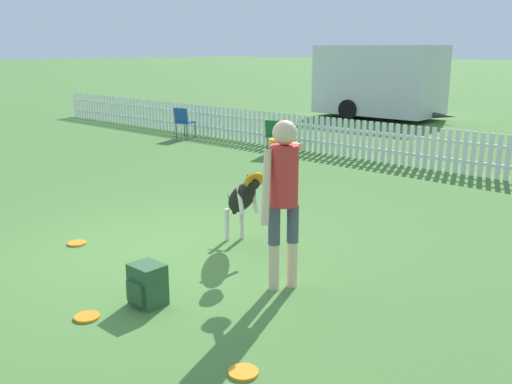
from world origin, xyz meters
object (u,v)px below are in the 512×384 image
object	(u,v)px
handler_person	(283,184)
folding_chair_blue_left	(277,134)
frisbee_near_handler	(243,372)
backpack_on_grass	(147,285)
frisbee_midfield	(77,243)
equipment_trailer	(379,80)
folding_chair_center	(183,120)
leaping_dog	(243,198)
frisbee_near_dog	(87,317)

from	to	relation	value
handler_person	folding_chair_blue_left	distance (m)	7.59
frisbee_near_handler	backpack_on_grass	bearing A→B (deg)	170.39
backpack_on_grass	frisbee_near_handler	bearing A→B (deg)	-9.61
frisbee_midfield	folding_chair_blue_left	xyz separation A→B (m)	(-2.23, 6.47, 0.46)
backpack_on_grass	equipment_trailer	bearing A→B (deg)	113.08
folding_chair_blue_left	folding_chair_center	size ratio (longest dim) A/B	0.95
leaping_dog	equipment_trailer	xyz separation A→B (m)	(-5.81, 12.87, 0.67)
leaping_dog	folding_chair_center	xyz separation A→B (m)	(-7.24, 5.23, -0.14)
leaping_dog	frisbee_near_dog	bearing A→B (deg)	33.83
folding_chair_center	handler_person	bearing A→B (deg)	132.70
folding_chair_center	frisbee_midfield	bearing A→B (deg)	118.15
frisbee_near_handler	frisbee_midfield	size ratio (longest dim) A/B	1.00
leaping_dog	backpack_on_grass	xyz separation A→B (m)	(0.43, -1.76, -0.44)
handler_person	backpack_on_grass	size ratio (longest dim) A/B	4.28
handler_person	backpack_on_grass	distance (m)	1.63
frisbee_near_handler	equipment_trailer	world-z (taller)	equipment_trailer
leaping_dog	folding_chair_center	size ratio (longest dim) A/B	1.30
backpack_on_grass	equipment_trailer	world-z (taller)	equipment_trailer
folding_chair_center	backpack_on_grass	bearing A→B (deg)	125.13
frisbee_near_dog	frisbee_midfield	distance (m)	2.13
handler_person	folding_chair_blue_left	size ratio (longest dim) A/B	2.16
frisbee_midfield	folding_chair_blue_left	size ratio (longest dim) A/B	0.29
folding_chair_blue_left	equipment_trailer	xyz separation A→B (m)	(-1.95, 7.71, 0.83)
handler_person	frisbee_near_handler	xyz separation A→B (m)	(0.84, -1.45, -1.07)
handler_person	equipment_trailer	bearing A→B (deg)	54.67
handler_person	frisbee_near_dog	world-z (taller)	handler_person
frisbee_near_handler	frisbee_near_dog	distance (m)	1.70
leaping_dog	folding_chair_blue_left	world-z (taller)	leaping_dog
handler_person	frisbee_midfield	xyz separation A→B (m)	(-2.72, -0.75, -1.07)
backpack_on_grass	folding_chair_blue_left	bearing A→B (deg)	121.74
handler_person	leaping_dog	distance (m)	1.31
handler_person	equipment_trailer	size ratio (longest dim) A/B	0.35
folding_chair_center	frisbee_near_handler	bearing A→B (deg)	129.19
frisbee_near_dog	backpack_on_grass	xyz separation A→B (m)	(0.17, 0.56, 0.19)
frisbee_near_dog	frisbee_midfield	bearing A→B (deg)	151.83
equipment_trailer	frisbee_midfield	bearing A→B (deg)	-74.85
handler_person	frisbee_near_handler	world-z (taller)	handler_person
frisbee_midfield	backpack_on_grass	distance (m)	2.10
folding_chair_center	leaping_dog	bearing A→B (deg)	131.63
leaping_dog	backpack_on_grass	world-z (taller)	leaping_dog
folding_chair_center	equipment_trailer	distance (m)	7.81
frisbee_near_handler	frisbee_midfield	distance (m)	3.63
frisbee_near_handler	leaping_dog	bearing A→B (deg)	133.88
handler_person	leaping_dog	world-z (taller)	handler_person
leaping_dog	folding_chair_blue_left	distance (m)	6.44
frisbee_near_handler	folding_chair_blue_left	bearing A→B (deg)	128.90
handler_person	folding_chair_blue_left	bearing A→B (deg)	68.33
handler_person	folding_chair_center	world-z (taller)	handler_person
frisbee_near_handler	backpack_on_grass	world-z (taller)	backpack_on_grass
handler_person	frisbee_near_dog	distance (m)	2.22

